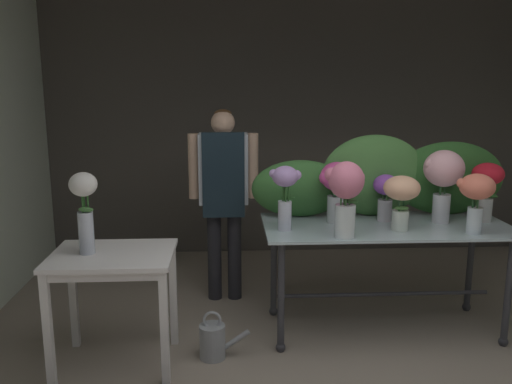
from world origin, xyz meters
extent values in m
plane|color=gray|center=(0.00, 1.78, 0.00)|extent=(7.82, 7.82, 0.00)
cube|color=#4C4742|center=(0.00, 3.55, 1.44)|extent=(5.34, 0.12, 2.88)
cube|color=#A8C0C7|center=(0.49, 1.49, 0.83)|extent=(1.83, 0.81, 0.02)
cylinder|color=#38383D|center=(-0.32, 1.19, 0.41)|extent=(0.05, 0.05, 0.82)
sphere|color=#38383D|center=(-0.32, 1.19, 0.03)|extent=(0.07, 0.07, 0.07)
cylinder|color=#38383D|center=(1.31, 1.19, 0.41)|extent=(0.05, 0.05, 0.82)
sphere|color=#38383D|center=(1.31, 1.19, 0.03)|extent=(0.07, 0.07, 0.07)
cylinder|color=#38383D|center=(-0.32, 1.79, 0.41)|extent=(0.05, 0.05, 0.82)
sphere|color=#38383D|center=(-0.32, 1.79, 0.03)|extent=(0.07, 0.07, 0.07)
cylinder|color=#38383D|center=(1.31, 1.79, 0.41)|extent=(0.05, 0.05, 0.82)
sphere|color=#38383D|center=(1.31, 1.79, 0.03)|extent=(0.07, 0.07, 0.07)
cylinder|color=#38383D|center=(0.49, 1.49, 0.29)|extent=(1.63, 0.03, 0.03)
cube|color=white|center=(-1.44, 1.07, 0.77)|extent=(0.79, 0.62, 0.03)
cube|color=white|center=(-1.44, 1.07, 0.73)|extent=(0.73, 0.56, 0.06)
cube|color=white|center=(-1.79, 0.80, 0.38)|extent=(0.05, 0.05, 0.76)
cube|color=white|center=(-1.08, 0.80, 0.38)|extent=(0.05, 0.05, 0.76)
cube|color=white|center=(-1.79, 1.35, 0.38)|extent=(0.05, 0.05, 0.76)
cube|color=white|center=(-1.08, 1.35, 0.38)|extent=(0.05, 0.05, 0.76)
cylinder|color=#232328|center=(-0.81, 2.17, 0.43)|extent=(0.12, 0.12, 0.87)
cylinder|color=#232328|center=(-0.63, 2.17, 0.43)|extent=(0.12, 0.12, 0.87)
cube|color=#B2BCC6|center=(-0.72, 2.17, 1.16)|extent=(0.41, 0.22, 0.59)
cube|color=#192833|center=(-0.72, 2.05, 1.12)|extent=(0.35, 0.02, 0.71)
cylinder|color=#D8AD8E|center=(-0.97, 2.17, 1.18)|extent=(0.09, 0.09, 0.55)
cylinder|color=#D8AD8E|center=(-0.47, 2.17, 1.18)|extent=(0.09, 0.09, 0.55)
sphere|color=#D8AD8E|center=(-0.72, 2.17, 1.55)|extent=(0.20, 0.20, 0.20)
ellipsoid|color=brown|center=(-0.72, 2.19, 1.61)|extent=(0.15, 0.15, 0.09)
ellipsoid|color=#387033|center=(-0.12, 1.77, 1.06)|extent=(0.76, 0.23, 0.45)
ellipsoid|color=#477F3D|center=(0.46, 1.77, 1.16)|extent=(0.83, 0.23, 0.64)
ellipsoid|color=#2D6028|center=(1.06, 1.77, 1.13)|extent=(0.89, 0.20, 0.58)
cylinder|color=silver|center=(0.11, 1.18, 0.95)|extent=(0.14, 0.14, 0.23)
cylinder|color=#9EBCB2|center=(0.11, 1.18, 0.89)|extent=(0.13, 0.13, 0.10)
cylinder|color=#387033|center=(0.13, 1.18, 1.00)|extent=(0.01, 0.01, 0.31)
cylinder|color=#387033|center=(0.10, 1.20, 1.00)|extent=(0.01, 0.01, 0.31)
cylinder|color=#387033|center=(0.08, 1.18, 1.00)|extent=(0.01, 0.01, 0.31)
cylinder|color=#387033|center=(0.10, 1.16, 1.00)|extent=(0.01, 0.01, 0.31)
ellipsoid|color=pink|center=(0.11, 1.18, 1.24)|extent=(0.24, 0.24, 0.25)
sphere|color=pink|center=(0.01, 1.21, 1.27)|extent=(0.10, 0.10, 0.10)
sphere|color=pink|center=(0.17, 1.16, 1.26)|extent=(0.11, 0.11, 0.11)
ellipsoid|color=#387033|center=(0.15, 1.20, 1.09)|extent=(0.11, 0.08, 0.03)
cylinder|color=silver|center=(0.51, 1.60, 0.92)|extent=(0.11, 0.11, 0.17)
cylinder|color=#9EBCB2|center=(0.51, 1.60, 0.88)|extent=(0.10, 0.10, 0.07)
cylinder|color=#477F3D|center=(0.53, 1.61, 0.96)|extent=(0.01, 0.01, 0.22)
cylinder|color=#477F3D|center=(0.51, 1.63, 0.96)|extent=(0.01, 0.01, 0.22)
cylinder|color=#477F3D|center=(0.49, 1.60, 0.96)|extent=(0.01, 0.01, 0.22)
cylinder|color=#477F3D|center=(0.51, 1.58, 0.96)|extent=(0.01, 0.01, 0.22)
ellipsoid|color=purple|center=(0.51, 1.60, 1.12)|extent=(0.19, 0.19, 0.16)
sphere|color=purple|center=(0.58, 1.61, 1.10)|extent=(0.08, 0.08, 0.08)
cylinder|color=silver|center=(0.13, 1.58, 0.94)|extent=(0.13, 0.13, 0.20)
cylinder|color=#9EBCB2|center=(0.13, 1.58, 0.88)|extent=(0.12, 0.12, 0.09)
cylinder|color=#28562D|center=(0.15, 1.58, 0.99)|extent=(0.01, 0.01, 0.28)
cylinder|color=#28562D|center=(0.11, 1.60, 0.99)|extent=(0.01, 0.01, 0.28)
cylinder|color=#28562D|center=(0.12, 1.56, 0.99)|extent=(0.01, 0.01, 0.28)
ellipsoid|color=#E54C9E|center=(0.13, 1.58, 1.19)|extent=(0.24, 0.24, 0.22)
sphere|color=#E54C9E|center=(0.04, 1.56, 1.19)|extent=(0.10, 0.10, 0.10)
sphere|color=#E54C9E|center=(0.23, 1.60, 1.15)|extent=(0.07, 0.07, 0.07)
ellipsoid|color=#28562D|center=(0.12, 1.55, 1.06)|extent=(0.09, 0.11, 0.03)
cylinder|color=silver|center=(0.92, 1.53, 0.95)|extent=(0.13, 0.13, 0.22)
cylinder|color=#9EBCB2|center=(0.92, 1.53, 0.89)|extent=(0.12, 0.12, 0.09)
cylinder|color=#28562D|center=(0.94, 1.53, 1.01)|extent=(0.01, 0.01, 0.32)
cylinder|color=#28562D|center=(0.90, 1.55, 1.01)|extent=(0.01, 0.01, 0.32)
cylinder|color=#28562D|center=(0.90, 1.51, 1.01)|extent=(0.01, 0.01, 0.32)
ellipsoid|color=#EFB2BC|center=(0.92, 1.53, 1.25)|extent=(0.30, 0.30, 0.27)
sphere|color=#EFB2BC|center=(0.81, 1.51, 1.29)|extent=(0.08, 0.08, 0.08)
sphere|color=#EFB2BC|center=(1.02, 1.55, 1.23)|extent=(0.08, 0.08, 0.08)
cylinder|color=silver|center=(1.26, 1.54, 0.93)|extent=(0.10, 0.10, 0.18)
cylinder|color=#9EBCB2|center=(1.26, 1.54, 0.88)|extent=(0.10, 0.10, 0.08)
cylinder|color=#2D6028|center=(1.29, 1.55, 1.00)|extent=(0.01, 0.01, 0.31)
cylinder|color=#2D6028|center=(1.24, 1.56, 1.00)|extent=(0.01, 0.01, 0.31)
cylinder|color=#2D6028|center=(1.25, 1.52, 1.00)|extent=(0.01, 0.01, 0.31)
ellipsoid|color=red|center=(1.26, 1.54, 1.21)|extent=(0.23, 0.23, 0.17)
sphere|color=red|center=(1.18, 1.54, 1.17)|extent=(0.09, 0.09, 0.09)
sphere|color=red|center=(1.33, 1.55, 1.18)|extent=(0.09, 0.09, 0.09)
ellipsoid|color=#2D6028|center=(1.30, 1.54, 1.04)|extent=(0.10, 0.10, 0.03)
cylinder|color=silver|center=(0.54, 1.34, 0.91)|extent=(0.12, 0.12, 0.14)
cylinder|color=#9EBCB2|center=(0.54, 1.34, 0.87)|extent=(0.11, 0.11, 0.06)
cylinder|color=#28562D|center=(0.56, 1.34, 0.97)|extent=(0.01, 0.01, 0.25)
cylinder|color=#28562D|center=(0.53, 1.35, 0.97)|extent=(0.01, 0.01, 0.25)
cylinder|color=#28562D|center=(0.52, 1.32, 0.97)|extent=(0.01, 0.01, 0.25)
ellipsoid|color=#F4B78E|center=(0.54, 1.34, 1.15)|extent=(0.26, 0.26, 0.17)
sphere|color=#F4B78E|center=(0.61, 1.32, 1.13)|extent=(0.10, 0.10, 0.10)
ellipsoid|color=#477F3D|center=(0.54, 1.32, 1.00)|extent=(0.10, 0.05, 0.03)
cylinder|color=silver|center=(1.03, 1.22, 0.93)|extent=(0.10, 0.10, 0.19)
cylinder|color=#9EBCB2|center=(1.03, 1.22, 0.88)|extent=(0.10, 0.10, 0.08)
cylinder|color=#28562D|center=(1.04, 1.23, 0.98)|extent=(0.01, 0.01, 0.27)
cylinder|color=#28562D|center=(1.03, 1.24, 0.98)|extent=(0.01, 0.01, 0.27)
cylinder|color=#28562D|center=(1.00, 1.21, 0.98)|extent=(0.01, 0.01, 0.27)
cylinder|color=#28562D|center=(1.03, 1.20, 0.98)|extent=(0.01, 0.01, 0.27)
ellipsoid|color=#EF7A60|center=(1.03, 1.22, 1.17)|extent=(0.24, 0.24, 0.18)
sphere|color=#EF7A60|center=(0.92, 1.23, 1.20)|extent=(0.07, 0.07, 0.07)
sphere|color=#EF7A60|center=(1.10, 1.20, 1.16)|extent=(0.05, 0.05, 0.05)
cylinder|color=silver|center=(-0.28, 1.38, 0.95)|extent=(0.10, 0.10, 0.21)
cylinder|color=#9EBCB2|center=(-0.28, 1.38, 0.89)|extent=(0.09, 0.09, 0.09)
cylinder|color=#2D6028|center=(-0.26, 1.38, 1.02)|extent=(0.01, 0.01, 0.34)
cylinder|color=#2D6028|center=(-0.28, 1.40, 1.02)|extent=(0.01, 0.01, 0.34)
cylinder|color=#2D6028|center=(-0.29, 1.38, 1.02)|extent=(0.01, 0.01, 0.34)
cylinder|color=#2D6028|center=(-0.28, 1.36, 1.02)|extent=(0.01, 0.01, 0.34)
ellipsoid|color=#B28ED1|center=(-0.28, 1.38, 1.23)|extent=(0.18, 0.18, 0.15)
sphere|color=#B28ED1|center=(-0.36, 1.40, 1.25)|extent=(0.06, 0.06, 0.06)
sphere|color=#B28ED1|center=(-0.20, 1.40, 1.23)|extent=(0.07, 0.07, 0.07)
ellipsoid|color=#2D6028|center=(-0.25, 1.42, 1.07)|extent=(0.11, 0.07, 0.03)
cylinder|color=silver|center=(-1.60, 1.07, 0.93)|extent=(0.10, 0.10, 0.28)
cylinder|color=#9EBCB2|center=(-1.60, 1.07, 0.85)|extent=(0.09, 0.09, 0.12)
cylinder|color=#2D6028|center=(-1.58, 1.08, 1.00)|extent=(0.01, 0.01, 0.40)
cylinder|color=#2D6028|center=(-1.60, 1.09, 1.00)|extent=(0.01, 0.01, 0.40)
cylinder|color=#2D6028|center=(-1.61, 1.06, 1.00)|extent=(0.01, 0.01, 0.40)
ellipsoid|color=white|center=(-1.60, 1.07, 1.24)|extent=(0.18, 0.18, 0.15)
sphere|color=white|center=(-1.55, 1.07, 1.24)|extent=(0.07, 0.07, 0.07)
ellipsoid|color=#477F3D|center=(-1.59, 1.06, 1.08)|extent=(0.11, 0.06, 0.03)
cylinder|color=#999EA3|center=(-0.80, 1.12, 0.12)|extent=(0.18, 0.18, 0.24)
cylinder|color=#999EA3|center=(-0.63, 1.12, 0.13)|extent=(0.18, 0.04, 0.14)
torus|color=#999EA3|center=(-0.80, 1.12, 0.28)|extent=(0.13, 0.02, 0.13)
camera|label=1|loc=(-0.68, -2.26, 1.88)|focal=37.20mm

